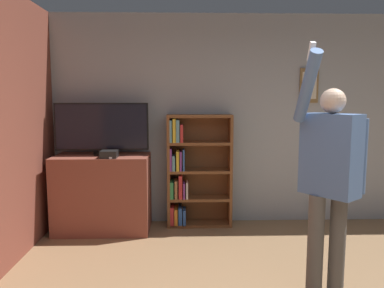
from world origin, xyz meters
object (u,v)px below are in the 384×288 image
at_px(television, 102,128).
at_px(game_console, 109,154).
at_px(bookshelf, 193,172).
at_px(person, 330,174).

xyz_separation_m(television, game_console, (0.12, -0.22, -0.29)).
bearing_deg(bookshelf, television, -173.82).
bearing_deg(person, television, -166.09).
height_order(game_console, person, person).
height_order(game_console, bookshelf, bookshelf).
bearing_deg(game_console, person, -35.79).
distance_m(bookshelf, person, 2.11).
xyz_separation_m(television, bookshelf, (1.12, 0.12, -0.58)).
distance_m(game_console, bookshelf, 1.09).
bearing_deg(bookshelf, game_console, -160.84).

